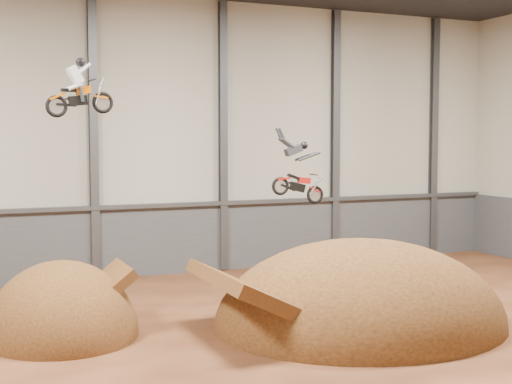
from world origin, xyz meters
TOP-DOWN VIEW (x-y plane):
  - floor at (0.00, 0.00)m, footprint 40.00×40.00m
  - back_wall at (0.00, 15.00)m, footprint 40.00×0.10m
  - lower_band_back at (0.00, 14.90)m, footprint 39.80×0.18m
  - steel_rail at (0.00, 14.75)m, footprint 39.80×0.35m
  - steel_column_2 at (-3.33, 14.80)m, footprint 0.40×0.36m
  - steel_column_3 at (3.33, 14.80)m, footprint 0.40×0.36m
  - steel_column_4 at (10.00, 14.80)m, footprint 0.40×0.36m
  - steel_column_5 at (16.67, 14.80)m, footprint 0.40×0.36m
  - takeoff_ramp at (-6.28, 5.33)m, footprint 5.28×6.09m
  - landing_ramp at (4.14, 2.46)m, footprint 11.04×9.77m
  - fmx_rider_a at (-5.56, 4.88)m, footprint 2.61×1.16m
  - fmx_rider_b at (2.89, 5.39)m, footprint 3.58×1.01m

SIDE VIEW (x-z plane):
  - floor at x=0.00m, z-range 0.00..0.00m
  - takeoff_ramp at x=-6.28m, z-range -2.64..2.64m
  - landing_ramp at x=4.14m, z-range -3.19..3.19m
  - lower_band_back at x=0.00m, z-range 0.00..3.50m
  - steel_rail at x=0.00m, z-range 3.45..3.65m
  - fmx_rider_b at x=2.89m, z-range 4.17..7.41m
  - back_wall at x=0.00m, z-range 0.00..14.00m
  - steel_column_2 at x=-3.33m, z-range 0.05..13.95m
  - steel_column_3 at x=3.33m, z-range 0.05..13.95m
  - steel_column_4 at x=10.00m, z-range 0.05..13.95m
  - steel_column_5 at x=16.67m, z-range 0.05..13.95m
  - fmx_rider_a at x=-5.56m, z-range 7.59..9.92m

